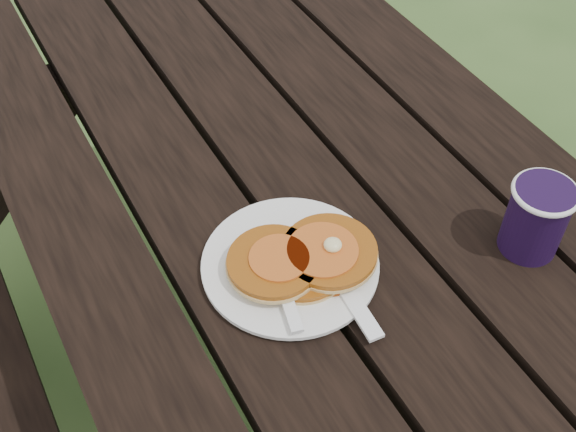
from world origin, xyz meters
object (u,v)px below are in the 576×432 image
plate (290,265)px  coffee_cup (537,215)px  pancake_stack (303,258)px  picnic_table (346,404)px

plate → coffee_cup: (0.29, -0.12, 0.05)m
plate → pancake_stack: size_ratio=1.17×
pancake_stack → plate: bearing=133.7°
plate → pancake_stack: 0.03m
picnic_table → pancake_stack: bearing=162.9°
picnic_table → plate: bearing=157.8°
plate → coffee_cup: bearing=-22.2°
plate → coffee_cup: 0.31m
picnic_table → pancake_stack: 0.41m
picnic_table → coffee_cup: coffee_cup is taller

